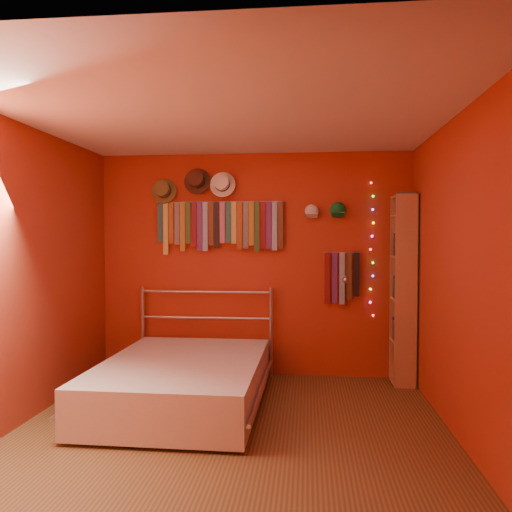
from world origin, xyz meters
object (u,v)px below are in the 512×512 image
(reading_lamp, at_px, (345,280))
(tie_rack, at_px, (220,224))
(bed, at_px, (183,381))
(bookshelf, at_px, (408,288))

(reading_lamp, bearing_deg, tie_rack, 173.55)
(reading_lamp, distance_m, bed, 1.99)
(tie_rack, xyz_separation_m, reading_lamp, (1.38, -0.16, -0.61))
(reading_lamp, relative_size, bookshelf, 0.14)
(reading_lamp, xyz_separation_m, bed, (-1.54, -0.92, -0.87))
(reading_lamp, height_order, bed, reading_lamp)
(tie_rack, xyz_separation_m, bed, (-0.16, -1.08, -1.48))
(reading_lamp, relative_size, bed, 0.14)
(tie_rack, bearing_deg, bookshelf, -4.36)
(tie_rack, height_order, bed, tie_rack)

